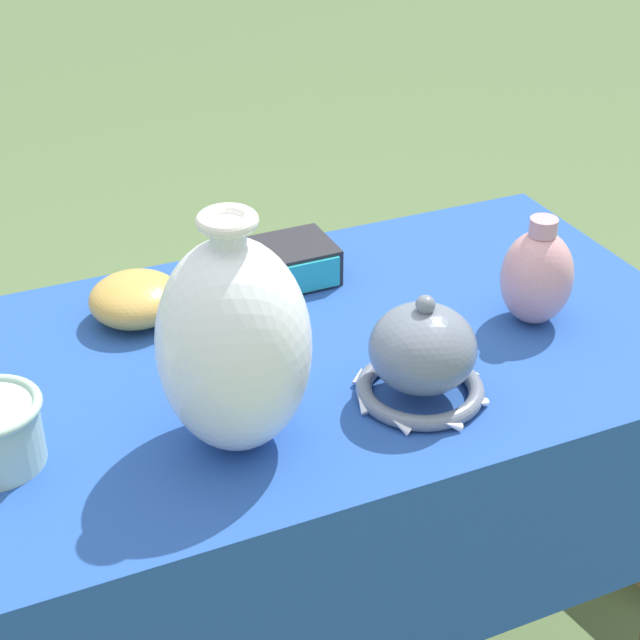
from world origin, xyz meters
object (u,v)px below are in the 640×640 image
object	(u,v)px
vase_tall_bulbous	(234,345)
mosaic_tile_box	(287,263)
bowl_shallow_ochre	(136,299)
vase_dome_bell	(422,357)
jar_round_rose	(537,276)

from	to	relation	value
vase_tall_bulbous	mosaic_tile_box	size ratio (longest dim) A/B	2.10
vase_tall_bulbous	bowl_shallow_ochre	size ratio (longest dim) A/B	2.24
vase_dome_bell	jar_round_rose	xyz separation A→B (m)	(0.25, 0.10, 0.01)
vase_dome_bell	jar_round_rose	distance (m)	0.27
bowl_shallow_ochre	vase_dome_bell	bearing A→B (deg)	-49.42
vase_dome_bell	vase_tall_bulbous	bearing A→B (deg)	178.03
vase_dome_bell	mosaic_tile_box	size ratio (longest dim) A/B	1.24
vase_dome_bell	bowl_shallow_ochre	bearing A→B (deg)	130.58
jar_round_rose	vase_tall_bulbous	bearing A→B (deg)	-169.26
vase_tall_bulbous	bowl_shallow_ochre	bearing A→B (deg)	97.12
bowl_shallow_ochre	jar_round_rose	xyz separation A→B (m)	(0.55, -0.24, 0.04)
bowl_shallow_ochre	jar_round_rose	bearing A→B (deg)	-23.90
vase_tall_bulbous	jar_round_rose	bearing A→B (deg)	10.74
bowl_shallow_ochre	jar_round_rose	world-z (taller)	jar_round_rose
vase_tall_bulbous	mosaic_tile_box	xyz separation A→B (m)	(0.21, 0.36, -0.11)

